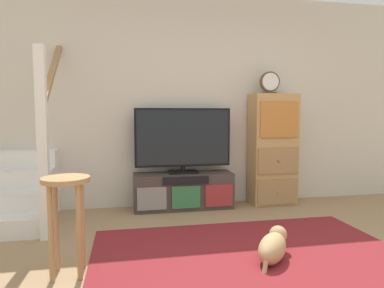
{
  "coord_description": "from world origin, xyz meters",
  "views": [
    {
      "loc": [
        -1.0,
        -1.93,
        1.17
      ],
      "look_at": [
        -0.26,
        1.86,
        0.84
      ],
      "focal_mm": 31.9,
      "sensor_mm": 36.0,
      "label": 1
    }
  ],
  "objects_px": {
    "side_cabinet": "(273,150)",
    "dog": "(273,246)",
    "television": "(183,139)",
    "media_console": "(183,191)",
    "desk_clock": "(270,83)",
    "bar_stool_near": "(66,203)"
  },
  "relations": [
    {
      "from": "media_console",
      "to": "side_cabinet",
      "type": "bearing_deg",
      "value": 0.5
    },
    {
      "from": "media_console",
      "to": "dog",
      "type": "relative_size",
      "value": 2.57
    },
    {
      "from": "television",
      "to": "dog",
      "type": "height_order",
      "value": "television"
    },
    {
      "from": "media_console",
      "to": "bar_stool_near",
      "type": "bearing_deg",
      "value": -125.28
    },
    {
      "from": "media_console",
      "to": "bar_stool_near",
      "type": "distance_m",
      "value": 1.97
    },
    {
      "from": "media_console",
      "to": "side_cabinet",
      "type": "xyz_separation_m",
      "value": [
        1.18,
        0.01,
        0.49
      ]
    },
    {
      "from": "media_console",
      "to": "desk_clock",
      "type": "distance_m",
      "value": 1.76
    },
    {
      "from": "television",
      "to": "bar_stool_near",
      "type": "bearing_deg",
      "value": -124.88
    },
    {
      "from": "television",
      "to": "side_cabinet",
      "type": "distance_m",
      "value": 1.19
    },
    {
      "from": "dog",
      "to": "bar_stool_near",
      "type": "bearing_deg",
      "value": 178.05
    },
    {
      "from": "side_cabinet",
      "to": "dog",
      "type": "xyz_separation_m",
      "value": [
        -0.73,
        -1.66,
        -0.6
      ]
    },
    {
      "from": "bar_stool_near",
      "to": "dog",
      "type": "distance_m",
      "value": 1.63
    },
    {
      "from": "bar_stool_near",
      "to": "dog",
      "type": "xyz_separation_m",
      "value": [
        1.58,
        -0.05,
        -0.42
      ]
    },
    {
      "from": "television",
      "to": "dog",
      "type": "distance_m",
      "value": 1.89
    },
    {
      "from": "desk_clock",
      "to": "dog",
      "type": "xyz_separation_m",
      "value": [
        -0.67,
        -1.64,
        -1.46
      ]
    },
    {
      "from": "desk_clock",
      "to": "dog",
      "type": "bearing_deg",
      "value": -112.19
    },
    {
      "from": "bar_stool_near",
      "to": "side_cabinet",
      "type": "bearing_deg",
      "value": 34.75
    },
    {
      "from": "media_console",
      "to": "dog",
      "type": "distance_m",
      "value": 1.71
    },
    {
      "from": "television",
      "to": "dog",
      "type": "xyz_separation_m",
      "value": [
        0.45,
        -1.67,
        -0.76
      ]
    },
    {
      "from": "bar_stool_near",
      "to": "television",
      "type": "bearing_deg",
      "value": 55.12
    },
    {
      "from": "media_console",
      "to": "dog",
      "type": "height_order",
      "value": "media_console"
    },
    {
      "from": "bar_stool_near",
      "to": "desk_clock",
      "type": "bearing_deg",
      "value": 35.24
    }
  ]
}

